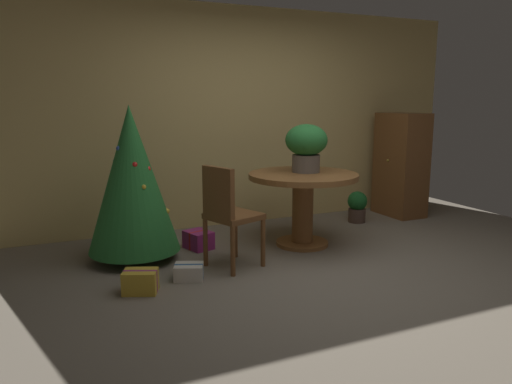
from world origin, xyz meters
TOP-DOWN VIEW (x-y plane):
  - ground_plane at (0.00, 0.00)m, footprint 6.60×6.60m
  - back_wall_panel at (0.00, 2.20)m, footprint 6.00×0.10m
  - round_dining_table at (0.20, 0.99)m, footprint 1.13×1.13m
  - flower_vase at (0.27, 1.06)m, footprint 0.44×0.44m
  - wooden_chair_left at (-0.78, 0.64)m, footprint 0.53×0.54m
  - holiday_tree at (-1.50, 1.23)m, footprint 0.86×0.86m
  - gift_box_cream at (-1.19, 0.51)m, footprint 0.30×0.28m
  - gift_box_purple at (-0.84, 1.32)m, footprint 0.29×0.33m
  - gift_box_gold at (-1.63, 0.38)m, footprint 0.32×0.28m
  - wooden_cabinet at (2.06, 1.68)m, footprint 0.44×0.65m
  - potted_plant at (1.31, 1.56)m, footprint 0.24×0.24m

SIDE VIEW (x-z plane):
  - ground_plane at x=0.00m, z-range 0.00..0.00m
  - gift_box_cream at x=-1.19m, z-range 0.00..0.13m
  - gift_box_purple at x=-0.84m, z-range 0.00..0.18m
  - gift_box_gold at x=-1.63m, z-range 0.00..0.18m
  - potted_plant at x=1.31m, z-range 0.01..0.40m
  - wooden_chair_left at x=-0.78m, z-range 0.06..1.01m
  - round_dining_table at x=0.20m, z-range 0.18..0.95m
  - wooden_cabinet at x=2.06m, z-range 0.00..1.35m
  - holiday_tree at x=-1.50m, z-range 0.05..1.52m
  - flower_vase at x=0.27m, z-range 0.81..1.31m
  - back_wall_panel at x=0.00m, z-range 0.00..2.60m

